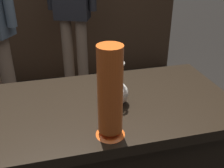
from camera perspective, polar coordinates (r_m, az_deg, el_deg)
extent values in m
cube|color=black|center=(1.26, -0.99, -4.91)|extent=(1.20, 0.64, 0.05)
cube|color=#422D1E|center=(3.39, -9.67, 10.43)|extent=(2.60, 0.40, 0.95)
sphere|color=silver|center=(1.21, 1.03, -2.01)|extent=(0.11, 0.11, 0.11)
cylinder|color=silver|center=(1.17, 1.06, 2.12)|extent=(0.04, 0.04, 0.10)
torus|color=silver|center=(1.15, 1.09, 4.42)|extent=(0.07, 0.07, 0.01)
cone|color=#E55B1E|center=(1.05, -0.37, -10.19)|extent=(0.11, 0.11, 0.03)
cylinder|color=#E55B1E|center=(0.95, -0.40, -1.44)|extent=(0.09, 0.09, 0.34)
cylinder|color=#846B56|center=(2.35, -21.02, -0.38)|extent=(0.11, 0.11, 0.85)
cylinder|color=#846B56|center=(2.75, -6.33, 5.24)|extent=(0.11, 0.11, 0.83)
cylinder|color=#846B56|center=(2.79, -9.33, 5.37)|extent=(0.11, 0.11, 0.83)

